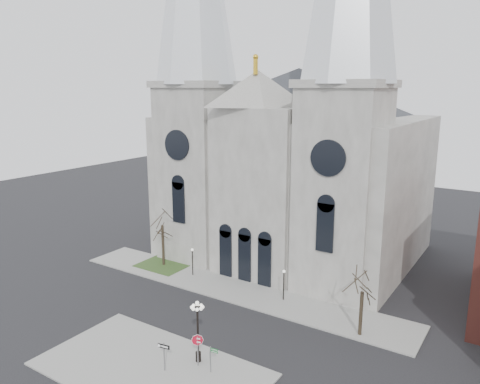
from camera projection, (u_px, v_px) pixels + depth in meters
The scene contains 13 objects.
ground at pixel (165, 332), 42.34m from camera, with size 160.00×160.00×0.00m, color black.
sidewalk_near at pixel (151, 369), 36.64m from camera, with size 18.00×10.00×0.14m, color gray.
sidewalk_far at pixel (233, 288), 51.32m from camera, with size 40.00×6.00×0.14m, color gray.
grass_patch at pixel (164, 265), 57.98m from camera, with size 6.00×5.00×0.18m, color #2B491F.
cathedral at pixel (286, 114), 56.97m from camera, with size 33.00×26.66×54.00m.
tree_left at pixel (162, 223), 56.78m from camera, with size 3.20×3.20×7.50m.
tree_right at pixel (362, 289), 40.73m from camera, with size 3.20×3.20×6.00m.
ped_lamp_left at pixel (192, 257), 54.42m from camera, with size 0.32×0.32×3.26m.
ped_lamp_right at pixel (284, 280), 48.04m from camera, with size 0.32×0.32×3.26m.
stop_sign at pixel (198, 343), 36.62m from camera, with size 0.95×0.29×2.71m.
globe_lamp at pixel (198, 324), 36.88m from camera, with size 1.28×1.28×5.23m.
one_way_sign at pixel (164, 352), 36.03m from camera, with size 1.02×0.22×2.36m.
street_name_sign at pixel (211, 357), 35.85m from camera, with size 0.70×0.15×2.18m.
Camera 1 is at (26.71, -28.57, 21.69)m, focal length 35.00 mm.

